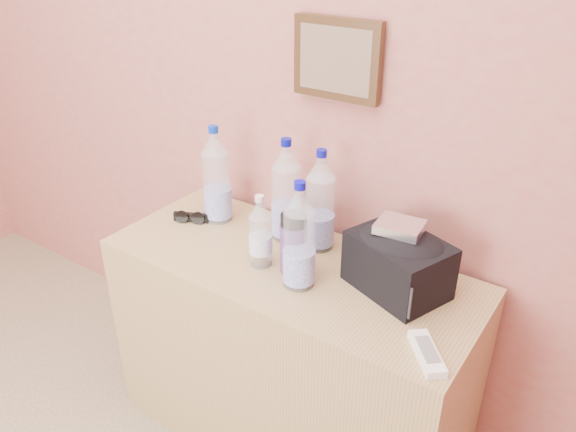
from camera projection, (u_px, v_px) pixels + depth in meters
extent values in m
plane|color=#A87061|center=(255.00, 60.00, 1.95)|extent=(4.00, 0.00, 4.00)
cube|color=#9E7743|center=(289.00, 355.00, 2.03)|extent=(1.26, 0.52, 0.79)
cylinder|color=#C8EBFF|center=(217.00, 180.00, 2.03)|extent=(0.10, 0.10, 0.32)
cylinder|color=#072EB8|center=(213.00, 129.00, 1.94)|extent=(0.04, 0.04, 0.02)
cylinder|color=#BDE5F1|center=(286.00, 196.00, 1.92)|extent=(0.10, 0.10, 0.32)
cylinder|color=#060A8F|center=(286.00, 142.00, 1.83)|extent=(0.04, 0.04, 0.02)
cylinder|color=white|center=(320.00, 206.00, 1.86)|extent=(0.10, 0.10, 0.31)
cylinder|color=#0A0C94|center=(322.00, 153.00, 1.77)|extent=(0.03, 0.03, 0.02)
cylinder|color=white|center=(299.00, 242.00, 1.67)|extent=(0.09, 0.09, 0.30)
cylinder|color=#0A08B0|center=(300.00, 185.00, 1.58)|extent=(0.03, 0.03, 0.02)
cylinder|color=#A8C2D7|center=(260.00, 235.00, 1.79)|extent=(0.07, 0.07, 0.21)
cylinder|color=silver|center=(259.00, 198.00, 1.72)|extent=(0.03, 0.03, 0.02)
cylinder|color=purple|center=(294.00, 248.00, 1.76)|extent=(0.09, 0.09, 0.17)
cylinder|color=black|center=(294.00, 218.00, 1.71)|extent=(0.08, 0.08, 0.04)
cube|color=beige|center=(427.00, 353.00, 1.45)|extent=(0.15, 0.16, 0.02)
cube|color=silver|center=(400.00, 227.00, 1.63)|extent=(0.14, 0.12, 0.03)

